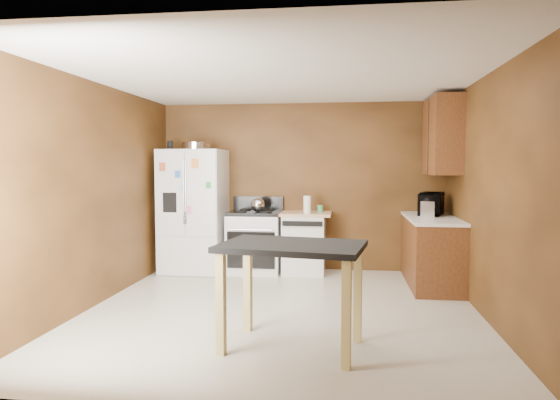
% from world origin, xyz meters
% --- Properties ---
extents(floor, '(4.50, 4.50, 0.00)m').
position_xyz_m(floor, '(0.00, 0.00, 0.00)').
color(floor, beige).
rests_on(floor, ground).
extents(ceiling, '(4.50, 4.50, 0.00)m').
position_xyz_m(ceiling, '(0.00, 0.00, 2.50)').
color(ceiling, white).
rests_on(ceiling, ground).
extents(wall_back, '(4.20, 0.00, 4.20)m').
position_xyz_m(wall_back, '(0.00, 2.25, 1.25)').
color(wall_back, brown).
rests_on(wall_back, ground).
extents(wall_front, '(4.20, 0.00, 4.20)m').
position_xyz_m(wall_front, '(0.00, -2.25, 1.25)').
color(wall_front, brown).
rests_on(wall_front, ground).
extents(wall_left, '(0.00, 4.50, 4.50)m').
position_xyz_m(wall_left, '(-2.10, 0.00, 1.25)').
color(wall_left, brown).
rests_on(wall_left, ground).
extents(wall_right, '(0.00, 4.50, 4.50)m').
position_xyz_m(wall_right, '(2.10, 0.00, 1.25)').
color(wall_right, brown).
rests_on(wall_right, ground).
extents(roasting_pan, '(0.42, 0.42, 0.11)m').
position_xyz_m(roasting_pan, '(-1.49, 1.86, 1.85)').
color(roasting_pan, silver).
rests_on(roasting_pan, refrigerator).
extents(pen_cup, '(0.09, 0.09, 0.13)m').
position_xyz_m(pen_cup, '(-1.87, 1.78, 1.86)').
color(pen_cup, black).
rests_on(pen_cup, refrigerator).
extents(kettle, '(0.20, 0.20, 0.20)m').
position_xyz_m(kettle, '(-0.58, 1.83, 1.00)').
color(kettle, silver).
rests_on(kettle, gas_range).
extents(paper_towel, '(0.11, 0.11, 0.25)m').
position_xyz_m(paper_towel, '(0.14, 1.82, 1.01)').
color(paper_towel, white).
rests_on(paper_towel, dishwasher).
extents(green_canister, '(0.12, 0.12, 0.10)m').
position_xyz_m(green_canister, '(0.31, 2.03, 0.94)').
color(green_canister, '#41A960').
rests_on(green_canister, dishwasher).
extents(toaster, '(0.25, 0.32, 0.21)m').
position_xyz_m(toaster, '(1.77, 1.48, 1.00)').
color(toaster, silver).
rests_on(toaster, right_cabinets).
extents(microwave, '(0.49, 0.58, 0.28)m').
position_xyz_m(microwave, '(1.83, 1.71, 1.04)').
color(microwave, black).
rests_on(microwave, right_cabinets).
extents(refrigerator, '(0.90, 0.80, 1.80)m').
position_xyz_m(refrigerator, '(-1.55, 1.86, 0.90)').
color(refrigerator, white).
rests_on(refrigerator, ground).
extents(gas_range, '(0.76, 0.68, 1.10)m').
position_xyz_m(gas_range, '(-0.64, 1.92, 0.46)').
color(gas_range, white).
rests_on(gas_range, ground).
extents(dishwasher, '(0.78, 0.63, 0.89)m').
position_xyz_m(dishwasher, '(0.08, 1.95, 0.45)').
color(dishwasher, white).
rests_on(dishwasher, ground).
extents(right_cabinets, '(0.63, 1.58, 2.45)m').
position_xyz_m(right_cabinets, '(1.84, 1.48, 0.91)').
color(right_cabinets, brown).
rests_on(right_cabinets, ground).
extents(island, '(1.30, 0.97, 0.91)m').
position_xyz_m(island, '(0.23, -1.06, 0.77)').
color(island, black).
rests_on(island, ground).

